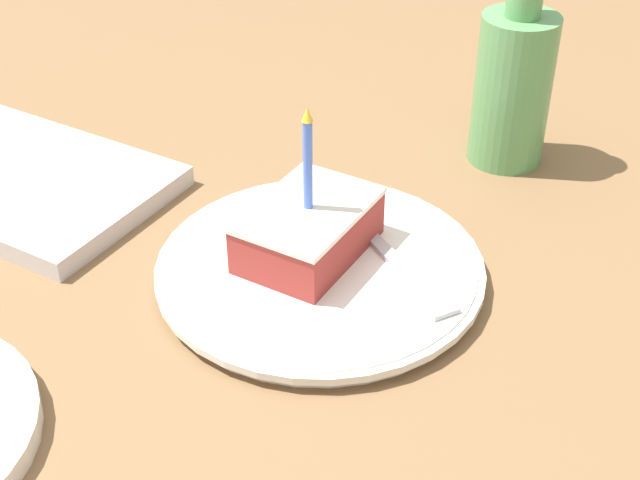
{
  "coord_description": "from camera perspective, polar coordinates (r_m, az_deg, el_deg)",
  "views": [
    {
      "loc": [
        -0.32,
        0.51,
        0.47
      ],
      "look_at": [
        -0.02,
        -0.01,
        0.04
      ],
      "focal_mm": 50.0,
      "sensor_mm": 36.0,
      "label": 1
    }
  ],
  "objects": [
    {
      "name": "marble_board",
      "position": [
        0.93,
        -18.73,
        3.7
      ],
      "size": [
        0.29,
        0.19,
        0.02
      ],
      "color": "silver",
      "rests_on": "ground_plane"
    },
    {
      "name": "ground_plane",
      "position": [
        0.78,
        -1.43,
        -3.68
      ],
      "size": [
        2.4,
        2.4,
        0.04
      ],
      "color": "brown",
      "rests_on": "ground"
    },
    {
      "name": "fork",
      "position": [
        0.75,
        5.11,
        -1.65
      ],
      "size": [
        0.15,
        0.11,
        0.0
      ],
      "color": "#B2B2B7",
      "rests_on": "plate"
    },
    {
      "name": "bottle",
      "position": [
        0.92,
        12.27,
        9.77
      ],
      "size": [
        0.08,
        0.08,
        0.21
      ],
      "color": "#599959",
      "rests_on": "ground_plane"
    },
    {
      "name": "plate",
      "position": [
        0.76,
        0.0,
        -1.89
      ],
      "size": [
        0.28,
        0.28,
        0.02
      ],
      "color": "white",
      "rests_on": "ground_plane"
    },
    {
      "name": "cake_slice",
      "position": [
        0.75,
        -0.64,
        0.69
      ],
      "size": [
        0.08,
        0.12,
        0.14
      ],
      "color": "#99332D",
      "rests_on": "plate"
    }
  ]
}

